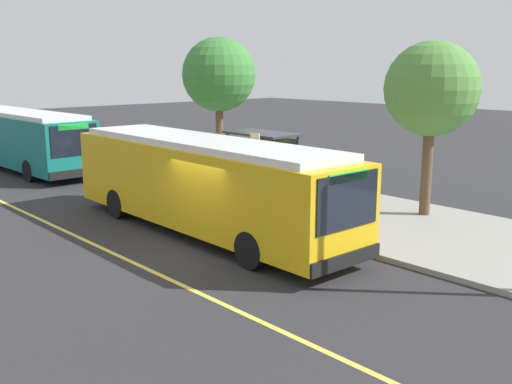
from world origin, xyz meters
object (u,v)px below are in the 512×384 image
object	(u,v)px
waiting_bench	(263,183)
transit_bus_main	(204,182)
route_sign_post	(255,162)
transit_bus_second	(21,137)

from	to	relation	value
waiting_bench	transit_bus_main	bearing A→B (deg)	-64.11
waiting_bench	route_sign_post	xyz separation A→B (m)	(1.97, -2.20, 1.32)
transit_bus_second	waiting_bench	distance (m)	14.04
transit_bus_main	waiting_bench	size ratio (longest dim) A/B	7.23
transit_bus_main	transit_bus_second	size ratio (longest dim) A/B	0.99
transit_bus_main	route_sign_post	size ratio (longest dim) A/B	4.13
transit_bus_main	transit_bus_second	xyz separation A→B (m)	(-15.55, 0.27, 0.00)
route_sign_post	transit_bus_second	bearing A→B (deg)	-172.18
transit_bus_main	route_sign_post	world-z (taller)	same
transit_bus_main	transit_bus_second	bearing A→B (deg)	179.00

